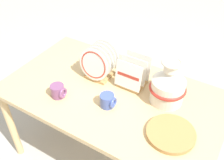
{
  "coord_description": "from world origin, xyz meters",
  "views": [
    {
      "loc": [
        0.7,
        -1.15,
        1.95
      ],
      "look_at": [
        0.0,
        0.0,
        0.85
      ],
      "focal_mm": 42.0,
      "sensor_mm": 36.0,
      "label": 1
    }
  ],
  "objects_px": {
    "wicker_charger_stack": "(171,133)",
    "mug_cobalt_glaze": "(108,101)",
    "ceramic_vase": "(168,85)",
    "mug_plum_glaze": "(58,91)",
    "dish_rack_round_plates": "(99,64)",
    "dish_rack_square_plates": "(133,76)"
  },
  "relations": [
    {
      "from": "ceramic_vase",
      "to": "mug_cobalt_glaze",
      "type": "distance_m",
      "value": 0.4
    },
    {
      "from": "dish_rack_square_plates",
      "to": "mug_plum_glaze",
      "type": "xyz_separation_m",
      "value": [
        -0.37,
        -0.37,
        -0.03
      ]
    },
    {
      "from": "ceramic_vase",
      "to": "mug_plum_glaze",
      "type": "height_order",
      "value": "ceramic_vase"
    },
    {
      "from": "ceramic_vase",
      "to": "mug_plum_glaze",
      "type": "relative_size",
      "value": 3.13
    },
    {
      "from": "mug_cobalt_glaze",
      "to": "wicker_charger_stack",
      "type": "bearing_deg",
      "value": -1.87
    },
    {
      "from": "wicker_charger_stack",
      "to": "mug_plum_glaze",
      "type": "height_order",
      "value": "mug_plum_glaze"
    },
    {
      "from": "wicker_charger_stack",
      "to": "mug_cobalt_glaze",
      "type": "bearing_deg",
      "value": 178.13
    },
    {
      "from": "ceramic_vase",
      "to": "dish_rack_square_plates",
      "type": "distance_m",
      "value": 0.28
    },
    {
      "from": "dish_rack_square_plates",
      "to": "mug_cobalt_glaze",
      "type": "bearing_deg",
      "value": -97.08
    },
    {
      "from": "ceramic_vase",
      "to": "mug_cobalt_glaze",
      "type": "height_order",
      "value": "ceramic_vase"
    },
    {
      "from": "dish_rack_square_plates",
      "to": "mug_cobalt_glaze",
      "type": "relative_size",
      "value": 2.12
    },
    {
      "from": "wicker_charger_stack",
      "to": "mug_cobalt_glaze",
      "type": "distance_m",
      "value": 0.44
    },
    {
      "from": "dish_rack_round_plates",
      "to": "wicker_charger_stack",
      "type": "bearing_deg",
      "value": -20.12
    },
    {
      "from": "dish_rack_round_plates",
      "to": "mug_plum_glaze",
      "type": "relative_size",
      "value": 2.54
    },
    {
      "from": "ceramic_vase",
      "to": "mug_plum_glaze",
      "type": "distance_m",
      "value": 0.72
    },
    {
      "from": "wicker_charger_stack",
      "to": "mug_cobalt_glaze",
      "type": "xyz_separation_m",
      "value": [
        -0.44,
        0.01,
        0.03
      ]
    },
    {
      "from": "dish_rack_square_plates",
      "to": "wicker_charger_stack",
      "type": "xyz_separation_m",
      "value": [
        0.4,
        -0.29,
        -0.06
      ]
    },
    {
      "from": "mug_plum_glaze",
      "to": "dish_rack_square_plates",
      "type": "bearing_deg",
      "value": 45.28
    },
    {
      "from": "wicker_charger_stack",
      "to": "dish_rack_round_plates",
      "type": "bearing_deg",
      "value": 159.88
    },
    {
      "from": "ceramic_vase",
      "to": "mug_plum_glaze",
      "type": "bearing_deg",
      "value": -151.82
    },
    {
      "from": "dish_rack_round_plates",
      "to": "wicker_charger_stack",
      "type": "relative_size",
      "value": 0.9
    },
    {
      "from": "ceramic_vase",
      "to": "mug_cobalt_glaze",
      "type": "relative_size",
      "value": 3.13
    }
  ]
}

